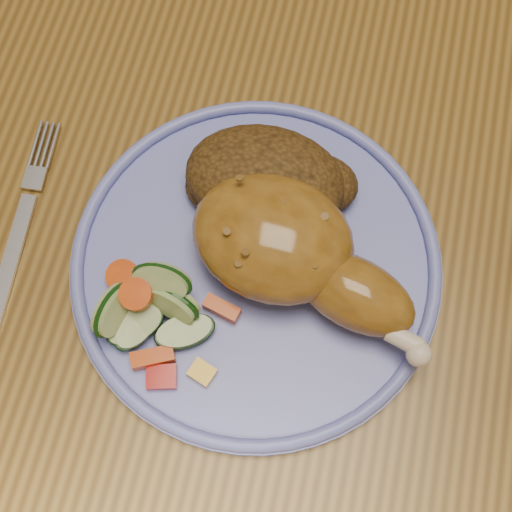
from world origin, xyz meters
name	(u,v)px	position (x,y,z in m)	size (l,w,h in m)	color
ground	(310,350)	(0.00, 0.00, 0.00)	(4.00, 4.00, 0.00)	#523A1C
dining_table	(361,191)	(0.00, 0.00, 0.67)	(0.90, 1.40, 0.75)	brown
plate	(256,265)	(-0.07, -0.12, 0.76)	(0.28, 0.28, 0.01)	#6771CB
plate_rim	(256,261)	(-0.07, -0.12, 0.77)	(0.28, 0.28, 0.01)	#6771CB
chicken_leg	(293,251)	(-0.05, -0.12, 0.79)	(0.19, 0.13, 0.06)	#8C601D
rice_pilaf	(268,180)	(-0.08, -0.06, 0.78)	(0.13, 0.09, 0.05)	#4D3413
vegetable_pile	(150,311)	(-0.14, -0.18, 0.78)	(0.11, 0.09, 0.05)	#A50A05
fork	(20,229)	(-0.26, -0.13, 0.75)	(0.02, 0.16, 0.00)	silver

